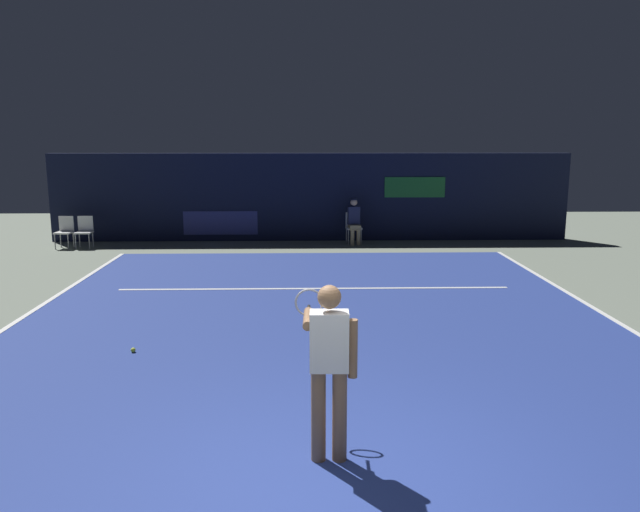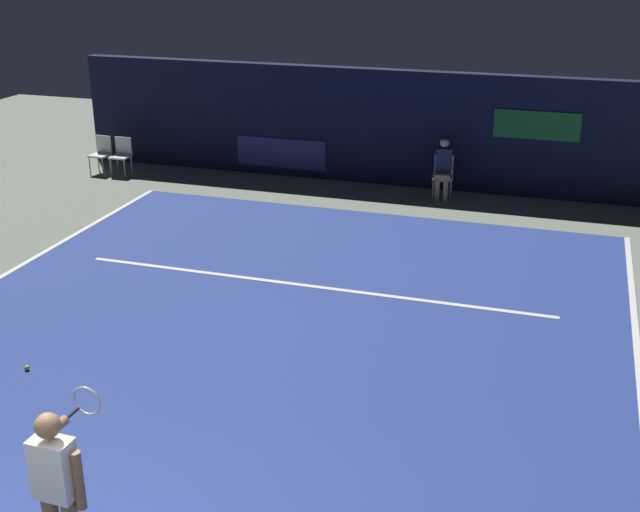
{
  "view_description": "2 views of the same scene",
  "coord_description": "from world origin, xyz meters",
  "px_view_note": "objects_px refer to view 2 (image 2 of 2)",
  "views": [
    {
      "loc": [
        -0.19,
        -5.02,
        3.05
      ],
      "look_at": [
        0.08,
        5.94,
        0.95
      ],
      "focal_mm": 34.86,
      "sensor_mm": 36.0,
      "label": 1
    },
    {
      "loc": [
        3.9,
        -4.33,
        5.38
      ],
      "look_at": [
        0.37,
        6.77,
        0.78
      ],
      "focal_mm": 45.99,
      "sensor_mm": 36.0,
      "label": 2
    }
  ],
  "objects_px": {
    "tennis_player": "(58,487)",
    "courtside_chair_near": "(122,154)",
    "line_judge_on_chair": "(443,167)",
    "courtside_chair_far": "(101,152)",
    "tennis_ball": "(27,368)"
  },
  "relations": [
    {
      "from": "tennis_ball",
      "to": "tennis_player",
      "type": "bearing_deg",
      "value": -48.68
    },
    {
      "from": "line_judge_on_chair",
      "to": "courtside_chair_far",
      "type": "height_order",
      "value": "line_judge_on_chair"
    },
    {
      "from": "line_judge_on_chair",
      "to": "tennis_ball",
      "type": "distance_m",
      "value": 10.08
    },
    {
      "from": "courtside_chair_near",
      "to": "tennis_ball",
      "type": "relative_size",
      "value": 12.94
    },
    {
      "from": "tennis_player",
      "to": "courtside_chair_near",
      "type": "bearing_deg",
      "value": 118.31
    },
    {
      "from": "tennis_player",
      "to": "line_judge_on_chair",
      "type": "bearing_deg",
      "value": 84.39
    },
    {
      "from": "courtside_chair_far",
      "to": "tennis_ball",
      "type": "bearing_deg",
      "value": -64.24
    },
    {
      "from": "line_judge_on_chair",
      "to": "tennis_ball",
      "type": "bearing_deg",
      "value": -112.86
    },
    {
      "from": "line_judge_on_chair",
      "to": "courtside_chair_near",
      "type": "relative_size",
      "value": 1.5
    },
    {
      "from": "courtside_chair_far",
      "to": "tennis_player",
      "type": "bearing_deg",
      "value": -59.67
    },
    {
      "from": "tennis_ball",
      "to": "courtside_chair_near",
      "type": "bearing_deg",
      "value": 112.79
    },
    {
      "from": "courtside_chair_near",
      "to": "line_judge_on_chair",
      "type": "bearing_deg",
      "value": 3.45
    },
    {
      "from": "tennis_player",
      "to": "courtside_chair_near",
      "type": "distance_m",
      "value": 13.5
    },
    {
      "from": "line_judge_on_chair",
      "to": "tennis_player",
      "type": "bearing_deg",
      "value": -95.61
    },
    {
      "from": "line_judge_on_chair",
      "to": "courtside_chair_far",
      "type": "bearing_deg",
      "value": -176.68
    }
  ]
}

